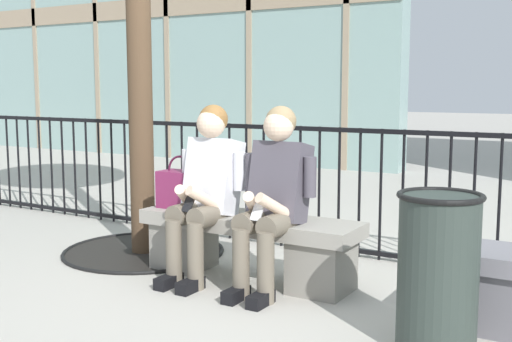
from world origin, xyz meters
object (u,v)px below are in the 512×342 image
(stone_bench, at_px, (249,241))
(seated_person_companion, at_px, (273,193))
(trash_can, at_px, (438,271))
(seated_person_with_phone, at_px, (206,186))
(handbag_on_bench, at_px, (181,189))

(stone_bench, distance_m, seated_person_companion, 0.48)
(stone_bench, xyz_separation_m, trash_can, (1.46, -0.56, 0.15))
(seated_person_with_phone, bearing_deg, stone_bench, 25.65)
(seated_person_with_phone, xyz_separation_m, handbag_on_bench, (-0.31, 0.12, -0.06))
(stone_bench, relative_size, trash_can, 1.96)
(stone_bench, bearing_deg, seated_person_with_phone, -154.35)
(handbag_on_bench, relative_size, trash_can, 0.48)
(handbag_on_bench, bearing_deg, seated_person_companion, -7.97)
(seated_person_companion, distance_m, handbag_on_bench, 0.86)
(trash_can, bearing_deg, handbag_on_bench, 164.85)
(stone_bench, height_order, seated_person_with_phone, seated_person_with_phone)
(stone_bench, relative_size, seated_person_companion, 1.32)
(seated_person_with_phone, bearing_deg, seated_person_companion, 0.00)
(stone_bench, relative_size, seated_person_with_phone, 1.32)
(seated_person_with_phone, bearing_deg, handbag_on_bench, 159.18)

